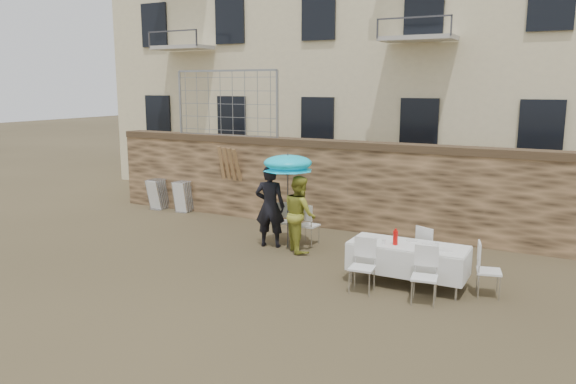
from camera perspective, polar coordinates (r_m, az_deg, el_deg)
The scene contains 17 objects.
ground at distance 10.55m, azimuth -7.62°, elevation -9.29°, with size 80.00×80.00×0.00m, color brown.
stone_wall at distance 14.49m, azimuth 3.78°, elevation 0.80°, with size 13.00×0.50×2.20m, color brown.
chain_link_fence at distance 15.74m, azimuth -6.27°, elevation 8.88°, with size 3.20×0.06×1.80m, color gray, non-canonical shape.
man_suit at distance 12.61m, azimuth -1.84°, elevation -1.47°, with size 0.68×0.45×1.86m, color black.
woman_dress at distance 12.28m, azimuth 1.20°, elevation -2.22°, with size 0.82×0.64×1.69m, color #CFD240.
umbrella at distance 12.34m, azimuth -0.02°, elevation 2.68°, with size 1.12×1.12×1.98m.
couple_chair_left at distance 13.18m, azimuth -0.65°, elevation -2.93°, with size 0.48×0.48×0.96m, color white, non-canonical shape.
couple_chair_right at distance 12.87m, azimuth 2.10°, elevation -3.28°, with size 0.48×0.48×0.96m, color white, non-canonical shape.
banquet_table at distance 10.45m, azimuth 12.12°, elevation -5.43°, with size 2.10×0.85×0.78m.
soda_bottle at distance 10.31m, azimuth 10.86°, elevation -4.59°, with size 0.09×0.09×0.26m, color red.
table_chair_front_left at distance 10.01m, azimuth 7.54°, elevation -7.50°, with size 0.48×0.48×0.96m, color white, non-canonical shape.
table_chair_front_right at distance 9.71m, azimuth 13.70°, elevation -8.31°, with size 0.48×0.48×0.96m, color white, non-canonical shape.
table_chair_back at distance 11.21m, azimuth 14.18°, elevation -5.74°, with size 0.48×0.48×0.96m, color white, non-canonical shape.
table_chair_side at distance 10.35m, azimuth 19.75°, elevation -7.45°, with size 0.48×0.48×0.96m, color white, non-canonical shape.
chair_stack_left at distance 17.11m, azimuth -12.66°, elevation -0.08°, with size 0.46×0.55×0.92m, color white, non-canonical shape.
chair_stack_right at distance 16.54m, azimuth -10.28°, elevation -0.35°, with size 0.46×0.47×0.92m, color white, non-canonical shape.
wood_planks at distance 15.58m, azimuth -5.55°, elevation 1.10°, with size 0.70×0.20×2.00m, color #A37749, non-canonical shape.
Camera 1 is at (5.81, -8.04, 3.60)m, focal length 35.00 mm.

